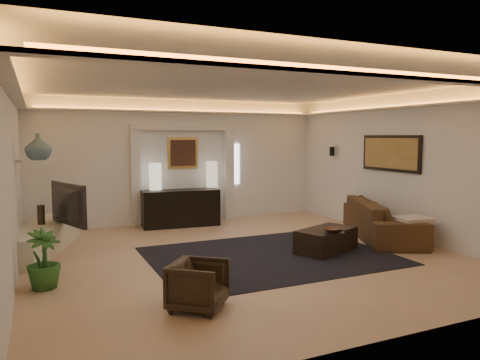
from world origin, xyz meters
name	(u,v)px	position (x,y,z in m)	size (l,w,h in m)	color
floor	(244,256)	(0.00, 0.00, 0.00)	(7.00, 7.00, 0.00)	tan
ceiling	(244,85)	(0.00, 0.00, 2.90)	(7.00, 7.00, 0.00)	white
wall_back	(183,161)	(0.00, 3.50, 1.45)	(7.00, 7.00, 0.00)	white
wall_front	(393,198)	(0.00, -3.50, 1.45)	(7.00, 7.00, 0.00)	white
wall_left	(12,180)	(-3.50, 0.00, 1.45)	(7.00, 7.00, 0.00)	white
wall_right	(402,166)	(3.50, 0.00, 1.45)	(7.00, 7.00, 0.00)	white
cove_soffit	(244,102)	(0.00, 0.00, 2.62)	(7.00, 7.00, 0.04)	silver
daylight_slit	(235,164)	(1.35, 3.48, 1.35)	(0.25, 0.03, 1.00)	white
area_rug	(270,256)	(0.40, -0.20, 0.01)	(4.00, 3.00, 0.01)	black
pilaster_left	(135,178)	(-1.15, 3.40, 1.10)	(0.22, 0.20, 2.20)	silver
pilaster_right	(229,174)	(1.15, 3.40, 1.10)	(0.22, 0.20, 2.20)	silver
alcove_header	(183,128)	(0.00, 3.40, 2.25)	(2.52, 0.20, 0.12)	silver
painting_frame	(183,153)	(0.00, 3.47, 1.65)	(0.74, 0.04, 0.74)	tan
painting_canvas	(183,153)	(0.00, 3.44, 1.65)	(0.62, 0.02, 0.62)	#4C2D1E
art_panel_frame	(391,153)	(3.47, 0.30, 1.70)	(0.04, 1.64, 0.74)	black
art_panel_gold	(390,153)	(3.44, 0.30, 1.70)	(0.02, 1.50, 0.62)	tan
wall_sconce	(332,151)	(3.38, 2.20, 1.68)	(0.12, 0.12, 0.22)	black
wall_niche	(20,160)	(-3.44, 1.40, 1.65)	(0.10, 0.55, 0.04)	silver
console	(181,209)	(-0.23, 2.94, 0.40)	(1.73, 0.54, 0.87)	black
lamp_left	(155,178)	(-0.74, 3.21, 1.09)	(0.27, 0.27, 0.61)	white
lamp_right	(212,176)	(0.63, 3.21, 1.09)	(0.27, 0.27, 0.61)	beige
media_ledge	(42,239)	(-3.15, 1.78, 0.23)	(0.65, 2.61, 0.49)	beige
tv	(61,206)	(-2.82, 1.59, 0.82)	(0.17, 1.30, 0.75)	black
figurine	(41,215)	(-3.15, 1.88, 0.64)	(0.13, 0.13, 0.35)	#3B3021
ginger_jar	(38,147)	(-3.15, 0.99, 1.88)	(0.40, 0.40, 0.42)	#384657
plant	(43,260)	(-3.15, -0.40, 0.40)	(0.45, 0.45, 0.80)	#2D6225
sofa	(383,219)	(3.15, 0.12, 0.38)	(1.01, 2.57, 0.75)	brown
throw_blanket	(413,219)	(3.01, -0.80, 0.55)	(0.61, 0.50, 0.07)	white
throw_pillow	(358,206)	(3.08, 0.81, 0.55)	(0.11, 0.35, 0.35)	#9A8258
coffee_table	(326,240)	(1.45, -0.35, 0.21)	(1.13, 0.62, 0.42)	#2F231A
bowl	(334,230)	(1.38, -0.66, 0.45)	(0.34, 0.34, 0.08)	#472A1E
magazine	(336,232)	(1.42, -0.66, 0.42)	(0.25, 0.18, 0.03)	silver
armchair	(198,285)	(-1.48, -1.94, 0.29)	(0.62, 0.63, 0.58)	black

